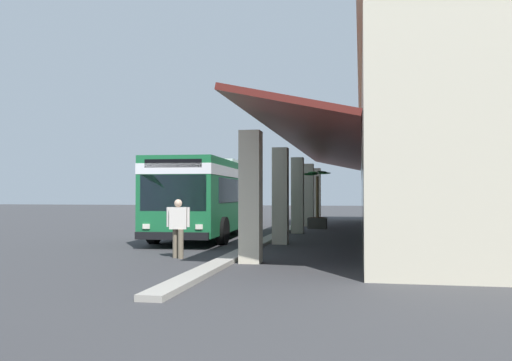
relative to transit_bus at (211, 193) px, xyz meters
name	(u,v)px	position (x,y,z in m)	size (l,w,h in m)	color
ground	(368,237)	(-0.69, 6.60, -1.85)	(120.00, 120.00, 0.00)	#38383A
curb_strip	(284,232)	(-2.53, 2.79, -1.79)	(32.91, 0.50, 0.12)	#9E998E
plaza_building	(505,155)	(-2.53, 12.41, 1.62)	(27.73, 15.60, 6.95)	beige
transit_bus	(211,193)	(0.00, 0.00, 0.00)	(11.31, 3.16, 3.34)	#196638
pedestrian	(178,225)	(7.83, 1.22, -0.92)	(0.32, 0.68, 1.66)	#726651
potted_palm	(317,216)	(-6.14, 4.06, -1.18)	(1.70, 1.63, 3.05)	#4C4742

